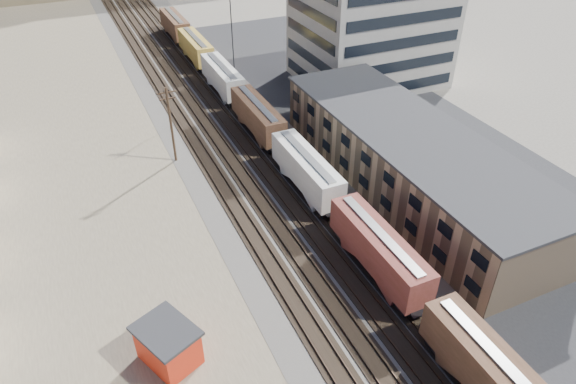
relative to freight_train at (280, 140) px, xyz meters
name	(u,v)px	position (x,y,z in m)	size (l,w,h in m)	color
ballast_bed	(220,122)	(-3.80, 13.25, -2.76)	(18.00, 200.00, 0.06)	#4C4742
dirt_yard	(85,189)	(-23.80, 3.25, -2.78)	(24.00, 180.00, 0.03)	#6D5E4B
asphalt_lot	(405,137)	(18.20, -1.75, -2.77)	(26.00, 120.00, 0.04)	#232326
rail_tracks	(216,122)	(-4.35, 13.25, -2.68)	(11.40, 200.00, 0.24)	black
freight_train	(280,140)	(0.00, 0.00, 0.00)	(3.00, 119.74, 4.46)	black
warehouse	(409,159)	(11.18, -11.75, 0.86)	(12.40, 40.40, 7.25)	#9F8364
office_tower	(371,25)	(24.15, 18.21, 6.47)	(22.60, 18.60, 18.45)	#9E998E
utility_pole_north	(171,124)	(-12.30, 5.25, 2.50)	(2.20, 0.32, 10.00)	#382619
radio_mast	(232,35)	(2.20, 23.25, 6.33)	(1.20, 0.16, 18.00)	black
maintenance_shed	(168,345)	(-20.33, -24.63, -0.98)	(5.35, 5.93, 3.54)	red
parked_car_blue	(355,95)	(18.06, 11.88, -2.08)	(2.38, 5.16, 1.43)	navy
parked_car_far	(378,66)	(28.23, 20.83, -2.01)	(1.85, 4.60, 1.57)	white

